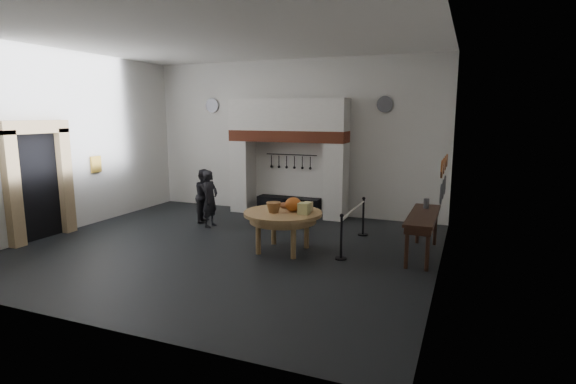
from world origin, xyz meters
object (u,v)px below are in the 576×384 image
at_px(visitor_near, 210,199).
at_px(side_table, 423,215).
at_px(barrier_post_near, 341,238).
at_px(work_table, 283,213).
at_px(visitor_far, 205,196).
at_px(barrier_post_far, 363,217).
at_px(iron_range, 289,205).

xyz_separation_m(visitor_near, side_table, (5.44, -0.46, 0.12)).
bearing_deg(barrier_post_near, work_table, 176.72).
distance_m(visitor_far, barrier_post_near, 4.68).
xyz_separation_m(visitor_near, visitor_far, (-0.40, 0.40, -0.01)).
relative_size(work_table, barrier_post_far, 1.88).
height_order(iron_range, barrier_post_near, barrier_post_near).
bearing_deg(work_table, barrier_post_far, 55.50).
xyz_separation_m(iron_range, barrier_post_far, (2.59, -1.54, 0.20)).
bearing_deg(side_table, barrier_post_near, -149.80).
distance_m(work_table, side_table, 2.94).
bearing_deg(side_table, work_table, -164.20).
bearing_deg(iron_range, visitor_near, -121.28).
relative_size(work_table, visitor_near, 1.13).
distance_m(side_table, barrier_post_far, 1.92).
distance_m(work_table, barrier_post_near, 1.38).
bearing_deg(barrier_post_far, barrier_post_near, -90.00).
bearing_deg(barrier_post_far, work_table, -124.50).
relative_size(iron_range, side_table, 0.86).
distance_m(work_table, visitor_near, 2.90).
bearing_deg(visitor_near, barrier_post_far, -79.71).
xyz_separation_m(work_table, barrier_post_far, (1.32, 1.92, -0.39)).
distance_m(side_table, barrier_post_near, 1.79).
bearing_deg(iron_range, visitor_far, -133.96).
xyz_separation_m(visitor_far, barrier_post_near, (4.33, -1.74, -0.28)).
distance_m(iron_range, side_table, 4.93).
xyz_separation_m(iron_range, visitor_near, (-1.34, -2.20, 0.50)).
distance_m(barrier_post_near, barrier_post_far, 2.00).
height_order(side_table, barrier_post_near, same).
height_order(work_table, barrier_post_far, barrier_post_far).
height_order(barrier_post_near, barrier_post_far, same).
relative_size(work_table, side_table, 0.77).
bearing_deg(side_table, barrier_post_far, 143.25).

